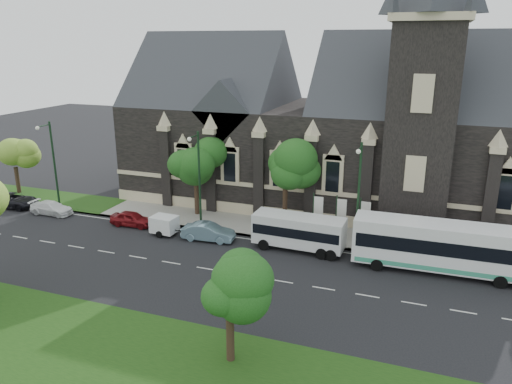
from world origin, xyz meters
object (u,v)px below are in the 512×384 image
at_px(tree_walk_left, 198,158).
at_px(sedan, 208,232).
at_px(banner_flag_left, 316,211).
at_px(car_far_black, 13,200).
at_px(street_lamp_mid, 198,175).
at_px(street_lamp_near, 358,191).
at_px(car_far_white, 52,208).
at_px(car_far_red, 132,219).
at_px(shuttle_bus, 299,230).
at_px(tree_park_east, 234,281).
at_px(tree_walk_right, 289,165).
at_px(box_trailer, 164,224).
at_px(banner_flag_center, 339,214).
at_px(tree_walk_far, 16,153).
at_px(banner_flag_right, 363,217).
at_px(tour_coach, 443,246).
at_px(street_lamp_far, 53,161).

xyz_separation_m(tree_walk_left, sedan, (3.57, -5.60, -4.98)).
xyz_separation_m(banner_flag_left, sedan, (-8.52, -3.90, -1.63)).
relative_size(banner_flag_left, car_far_black, 0.76).
bearing_deg(street_lamp_mid, banner_flag_left, 10.50).
bearing_deg(car_far_black, street_lamp_near, -94.37).
bearing_deg(car_far_white, sedan, -93.61).
relative_size(banner_flag_left, car_far_red, 0.99).
bearing_deg(shuttle_bus, car_far_red, -177.97).
relative_size(tree_park_east, street_lamp_mid, 0.70).
height_order(shuttle_bus, car_far_red, shuttle_bus).
height_order(tree_walk_right, box_trailer, tree_walk_right).
distance_m(street_lamp_mid, banner_flag_center, 12.73).
height_order(tree_walk_far, car_far_black, tree_walk_far).
xyz_separation_m(street_lamp_mid, banner_flag_right, (14.29, 1.91, -2.73)).
bearing_deg(car_far_red, banner_flag_left, -82.18).
relative_size(tree_walk_left, street_lamp_near, 0.85).
relative_size(street_lamp_near, car_far_black, 1.72).
bearing_deg(banner_flag_right, tree_park_east, -102.65).
bearing_deg(street_lamp_mid, car_far_black, -177.56).
bearing_deg(tour_coach, box_trailer, -179.95).
height_order(tree_park_east, car_far_white, tree_park_east).
height_order(banner_flag_center, shuttle_bus, banner_flag_center).
bearing_deg(banner_flag_center, tree_walk_left, 173.11).
height_order(tree_park_east, banner_flag_center, tree_park_east).
distance_m(banner_flag_left, banner_flag_center, 2.00).
xyz_separation_m(tree_walk_left, tree_walk_far, (-22.03, -0.53, -1.12)).
height_order(tree_park_east, car_far_red, tree_park_east).
relative_size(banner_flag_center, box_trailer, 1.24).
height_order(street_lamp_far, shuttle_bus, street_lamp_far).
distance_m(banner_flag_center, shuttle_bus, 4.19).
bearing_deg(tree_walk_left, banner_flag_center, -6.89).
bearing_deg(street_lamp_mid, car_far_white, -175.32).
bearing_deg(box_trailer, car_far_red, 171.38).
relative_size(banner_flag_right, shuttle_bus, 0.53).
xyz_separation_m(tree_park_east, street_lamp_far, (-26.18, 16.42, 0.49)).
bearing_deg(banner_flag_center, street_lamp_far, -176.14).
distance_m(street_lamp_mid, box_trailer, 5.27).
height_order(street_lamp_far, car_far_red, street_lamp_far).
bearing_deg(banner_flag_right, sedan, -162.71).
distance_m(street_lamp_far, banner_flag_left, 26.50).
relative_size(tree_walk_far, street_lamp_mid, 0.70).
bearing_deg(banner_flag_left, shuttle_bus, -102.46).
bearing_deg(banner_flag_right, box_trailer, -166.35).
xyz_separation_m(tree_walk_right, car_far_black, (-28.19, -4.51, -5.09)).
distance_m(tree_park_east, street_lamp_far, 30.90).
distance_m(tree_walk_left, box_trailer, 7.51).
height_order(banner_flag_center, car_far_black, banner_flag_center).
distance_m(shuttle_bus, box_trailer, 12.08).
bearing_deg(tour_coach, car_far_white, 178.16).
bearing_deg(street_lamp_near, banner_flag_left, 152.82).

